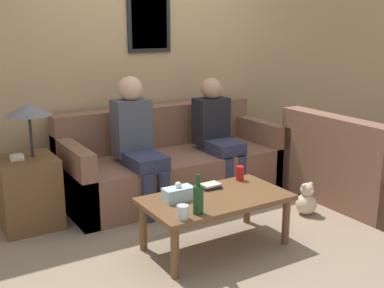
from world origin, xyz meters
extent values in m
plane|color=gray|center=(0.00, 0.00, 0.00)|extent=(16.00, 16.00, 0.00)
cube|color=tan|center=(0.00, 1.02, 1.30)|extent=(9.00, 0.06, 2.60)
cube|color=black|center=(0.00, 0.97, 1.70)|extent=(0.48, 0.02, 0.60)
cube|color=#B7CCB2|center=(0.00, 0.97, 1.70)|extent=(0.40, 0.01, 0.52)
cube|color=brown|center=(0.00, 0.48, 0.22)|extent=(2.21, 0.91, 0.43)
cube|color=brown|center=(0.00, 0.84, 0.65)|extent=(2.21, 0.20, 0.43)
cube|color=brown|center=(-1.03, 0.48, 0.33)|extent=(0.14, 0.91, 0.67)
cube|color=brown|center=(1.03, 0.48, 0.33)|extent=(0.14, 0.91, 0.67)
cube|color=brown|center=(1.51, -0.61, 0.22)|extent=(0.91, 1.37, 0.43)
cube|color=brown|center=(1.15, -0.61, 0.65)|extent=(0.20, 1.37, 0.43)
cube|color=brown|center=(1.51, 0.01, 0.33)|extent=(0.91, 0.14, 0.67)
cube|color=brown|center=(-0.30, -0.71, 0.40)|extent=(1.12, 0.62, 0.04)
cylinder|color=brown|center=(-0.80, -0.96, 0.19)|extent=(0.06, 0.06, 0.38)
cylinder|color=brown|center=(0.20, -0.96, 0.19)|extent=(0.06, 0.06, 0.38)
cylinder|color=brown|center=(-0.80, -0.46, 0.19)|extent=(0.06, 0.06, 0.38)
cylinder|color=brown|center=(0.20, -0.46, 0.19)|extent=(0.06, 0.06, 0.38)
cube|color=brown|center=(-1.44, 0.45, 0.31)|extent=(0.48, 0.48, 0.61)
cylinder|color=#262628|center=(-1.38, 0.45, 0.80)|extent=(0.02, 0.02, 0.38)
cone|color=slate|center=(-1.38, 0.45, 1.02)|extent=(0.38, 0.38, 0.10)
cube|color=beige|center=(-1.51, 0.42, 0.62)|extent=(0.12, 0.10, 0.02)
cube|color=beige|center=(-1.51, 0.42, 0.64)|extent=(0.10, 0.09, 0.03)
cylinder|color=#19421E|center=(-0.59, -0.92, 0.52)|extent=(0.07, 0.07, 0.20)
cylinder|color=#19421E|center=(-0.59, -0.92, 0.66)|extent=(0.03, 0.03, 0.09)
cylinder|color=silver|center=(-0.73, -0.94, 0.46)|extent=(0.08, 0.08, 0.10)
cube|color=black|center=(-0.23, -0.53, 0.43)|extent=(0.17, 0.14, 0.02)
cube|color=beige|center=(-0.23, -0.53, 0.45)|extent=(0.15, 0.11, 0.02)
cylinder|color=red|center=(0.09, -0.49, 0.48)|extent=(0.07, 0.07, 0.12)
cube|color=silver|center=(-0.58, -0.63, 0.47)|extent=(0.23, 0.12, 0.10)
sphere|color=white|center=(-0.58, -0.63, 0.54)|extent=(0.05, 0.05, 0.05)
cube|color=#2D334C|center=(-0.45, 0.25, 0.48)|extent=(0.31, 0.49, 0.14)
cylinder|color=#2D334C|center=(-0.52, 0.01, 0.22)|extent=(0.11, 0.11, 0.43)
cylinder|color=#2D334C|center=(-0.37, 0.01, 0.22)|extent=(0.11, 0.11, 0.43)
cube|color=#474C56|center=(-0.45, 0.49, 0.75)|extent=(0.34, 0.22, 0.53)
sphere|color=tan|center=(-0.45, 0.49, 1.11)|extent=(0.23, 0.23, 0.23)
cube|color=#2D334C|center=(0.44, 0.27, 0.48)|extent=(0.31, 0.42, 0.14)
cylinder|color=#2D334C|center=(0.36, 0.06, 0.22)|extent=(0.11, 0.11, 0.43)
cylinder|color=#2D334C|center=(0.52, 0.06, 0.22)|extent=(0.11, 0.11, 0.43)
cube|color=black|center=(0.44, 0.48, 0.72)|extent=(0.34, 0.22, 0.47)
sphere|color=tan|center=(0.44, 0.48, 1.05)|extent=(0.22, 0.22, 0.22)
sphere|color=beige|center=(0.78, -0.60, 0.10)|extent=(0.19, 0.19, 0.19)
sphere|color=beige|center=(0.78, -0.60, 0.23)|extent=(0.12, 0.12, 0.12)
sphere|color=beige|center=(0.73, -0.60, 0.28)|extent=(0.04, 0.04, 0.04)
sphere|color=beige|center=(0.82, -0.60, 0.28)|extent=(0.04, 0.04, 0.04)
sphere|color=#FFEAD1|center=(0.78, -0.65, 0.23)|extent=(0.05, 0.05, 0.05)
camera|label=1|loc=(-2.26, -3.57, 1.72)|focal=45.00mm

